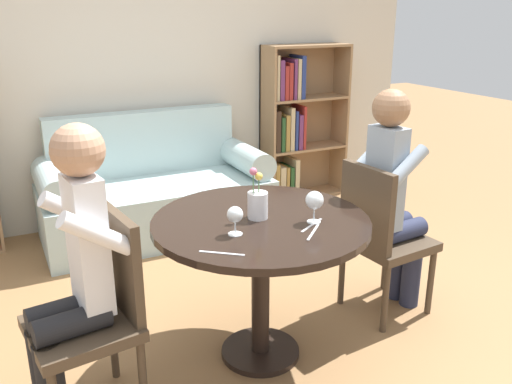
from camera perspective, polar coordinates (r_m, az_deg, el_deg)
ground_plane at (r=2.91m, az=0.46°, el=-16.64°), size 16.00×16.00×0.00m
back_wall at (r=4.50m, az=-12.96°, el=14.00°), size 5.20×0.05×2.70m
round_table at (r=2.61m, az=0.49°, el=-5.54°), size 1.04×1.04×0.75m
couch at (r=4.30m, az=-10.57°, el=-0.24°), size 1.72×0.80×0.92m
bookshelf_right at (r=4.97m, az=3.98°, el=7.09°), size 0.79×0.28×1.39m
chair_left at (r=2.41m, az=-16.32°, el=-11.71°), size 0.47×0.47×0.90m
chair_right at (r=3.11m, az=12.92°, el=-4.29°), size 0.46×0.46×0.90m
person_left at (r=2.30m, az=-18.75°, el=-8.12°), size 0.44×0.38×1.29m
person_right at (r=3.11m, az=14.25°, el=-0.68°), size 0.44×0.37×1.30m
wine_glass_left at (r=2.35m, az=-2.22°, el=-2.50°), size 0.07×0.07×0.13m
wine_glass_right at (r=2.50m, az=6.18°, el=-0.97°), size 0.09×0.09×0.15m
flower_vase at (r=2.54m, az=0.17°, el=-1.06°), size 0.10×0.10×0.25m
knife_left_setting at (r=2.42m, az=6.04°, el=-4.21°), size 0.15×0.14×0.00m
fork_left_setting at (r=2.49m, az=5.88°, el=-3.49°), size 0.17×0.11×0.00m
knife_right_setting at (r=2.21m, az=-3.61°, el=-6.44°), size 0.16×0.13×0.00m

